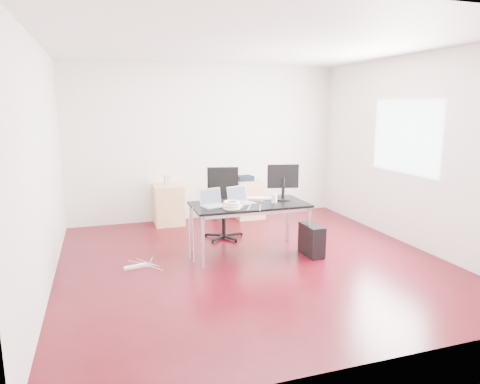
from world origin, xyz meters
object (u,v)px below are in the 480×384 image
object	(u,v)px
desk	(249,207)
filing_cabinet_left	(169,205)
filing_cabinet_right	(249,199)
pc_tower	(312,240)
office_chair	(223,200)

from	to	relation	value
desk	filing_cabinet_left	size ratio (longest dim) A/B	2.29
filing_cabinet_right	pc_tower	distance (m)	2.26
desk	office_chair	bearing A→B (deg)	97.41
pc_tower	filing_cabinet_right	bearing A→B (deg)	93.03
desk	pc_tower	bearing A→B (deg)	-22.34
desk	office_chair	distance (m)	0.91
filing_cabinet_left	filing_cabinet_right	world-z (taller)	same
desk	filing_cabinet_right	distance (m)	2.06
office_chair	pc_tower	distance (m)	1.59
filing_cabinet_right	pc_tower	xyz separation A→B (m)	(0.14, -2.25, -0.13)
filing_cabinet_right	pc_tower	world-z (taller)	filing_cabinet_right
desk	filing_cabinet_left	distance (m)	2.12
office_chair	pc_tower	size ratio (longest dim) A/B	2.40
filing_cabinet_left	filing_cabinet_right	bearing A→B (deg)	0.00
office_chair	desk	bearing A→B (deg)	-69.02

